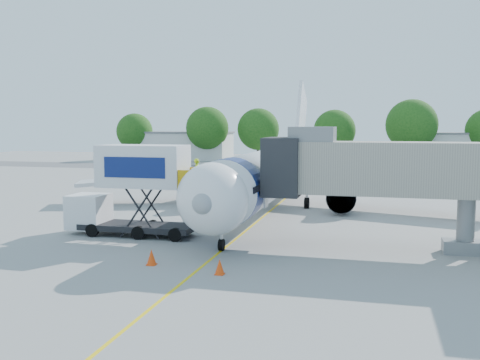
% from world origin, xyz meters
% --- Properties ---
extents(ground, '(160.00, 160.00, 0.00)m').
position_xyz_m(ground, '(0.00, 0.00, 0.00)').
color(ground, gray).
rests_on(ground, ground).
extents(guidance_line, '(0.15, 70.00, 0.01)m').
position_xyz_m(guidance_line, '(0.00, 0.00, 0.01)').
color(guidance_line, yellow).
rests_on(guidance_line, ground).
extents(taxiway_strip, '(120.00, 10.00, 0.01)m').
position_xyz_m(taxiway_strip, '(0.00, 42.00, 0.00)').
color(taxiway_strip, '#59595B').
rests_on(taxiway_strip, ground).
extents(aircraft, '(34.17, 37.73, 11.35)m').
position_xyz_m(aircraft, '(0.00, 4.12, 2.95)').
color(aircraft, white).
rests_on(aircraft, ground).
extents(jet_bridge, '(13.90, 3.20, 6.60)m').
position_xyz_m(jet_bridge, '(7.99, -7.00, 4.34)').
color(jet_bridge, '#A6A08E').
rests_on(jet_bridge, ground).
extents(catering_hiloader, '(8.50, 2.44, 5.50)m').
position_xyz_m(catering_hiloader, '(-6.27, -7.00, 2.76)').
color(catering_hiloader, black).
rests_on(catering_hiloader, ground).
extents(ground_tug, '(4.00, 2.20, 1.56)m').
position_xyz_m(ground_tug, '(-1.41, -19.38, 0.82)').
color(ground_tug, silver).
rests_on(ground_tug, ground).
extents(safety_cone_a, '(0.45, 0.45, 0.71)m').
position_xyz_m(safety_cone_a, '(1.19, -13.88, 0.34)').
color(safety_cone_a, '#F2420C').
rests_on(safety_cone_a, ground).
extents(safety_cone_b, '(0.48, 0.48, 0.76)m').
position_xyz_m(safety_cone_b, '(-2.45, -13.12, 0.37)').
color(safety_cone_b, '#F2420C').
rests_on(safety_cone_b, ground).
extents(outbuilding_left, '(18.40, 8.40, 5.30)m').
position_xyz_m(outbuilding_left, '(-28.00, 60.00, 2.66)').
color(outbuilding_left, silver).
rests_on(outbuilding_left, ground).
extents(outbuilding_right, '(16.40, 7.40, 5.30)m').
position_xyz_m(outbuilding_right, '(22.00, 62.00, 2.66)').
color(outbuilding_right, silver).
rests_on(outbuilding_right, ground).
extents(tree_a, '(6.88, 6.88, 8.77)m').
position_xyz_m(tree_a, '(-36.88, 57.71, 5.32)').
color(tree_a, '#382314').
rests_on(tree_a, ground).
extents(tree_b, '(7.74, 7.74, 9.87)m').
position_xyz_m(tree_b, '(-21.92, 56.39, 5.99)').
color(tree_b, '#382314').
rests_on(tree_b, ground).
extents(tree_c, '(7.49, 7.49, 9.55)m').
position_xyz_m(tree_c, '(-12.69, 57.55, 5.80)').
color(tree_c, '#382314').
rests_on(tree_c, ground).
extents(tree_d, '(7.23, 7.23, 9.21)m').
position_xyz_m(tree_d, '(0.84, 57.01, 5.59)').
color(tree_d, '#382314').
rests_on(tree_d, ground).
extents(tree_e, '(8.53, 8.53, 10.88)m').
position_xyz_m(tree_e, '(13.53, 57.41, 6.60)').
color(tree_e, '#382314').
rests_on(tree_e, ground).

